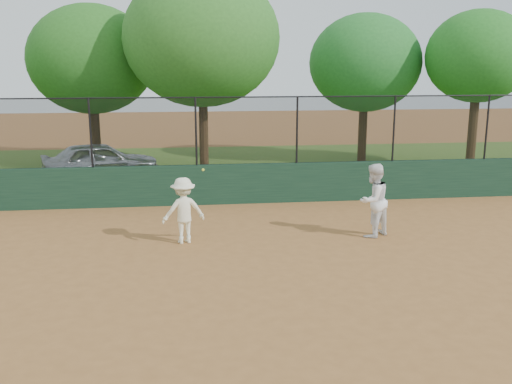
{
  "coord_description": "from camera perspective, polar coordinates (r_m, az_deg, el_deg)",
  "views": [
    {
      "loc": [
        -0.78,
        -10.69,
        4.14
      ],
      "look_at": [
        0.8,
        2.2,
        1.2
      ],
      "focal_mm": 40.0,
      "sensor_mm": 36.0,
      "label": 1
    }
  ],
  "objects": [
    {
      "name": "tree_3",
      "position": [
        24.69,
        10.88,
        12.54
      ],
      "size": [
        4.69,
        4.26,
        6.18
      ],
      "color": "#412B15",
      "rests_on": "ground"
    },
    {
      "name": "tree_2",
      "position": [
        22.06,
        -5.44,
        15.02
      ],
      "size": [
        5.88,
        5.34,
        7.58
      ],
      "color": "#482E19",
      "rests_on": "ground"
    },
    {
      "name": "ground",
      "position": [
        11.49,
        -2.65,
        -8.37
      ],
      "size": [
        80.0,
        80.0,
        0.0
      ],
      "primitive_type": "plane",
      "color": "#9D6432",
      "rests_on": "ground"
    },
    {
      "name": "parked_car",
      "position": [
        21.28,
        -15.27,
        2.99
      ],
      "size": [
        4.41,
        2.78,
        1.4
      ],
      "primitive_type": "imported",
      "rotation": [
        0.0,
        0.0,
        1.87
      ],
      "color": "#9DA2A6",
      "rests_on": "ground"
    },
    {
      "name": "grass_strip",
      "position": [
        23.08,
        -4.95,
        2.38
      ],
      "size": [
        36.0,
        12.0,
        0.01
      ],
      "primitive_type": "cube",
      "color": "#395A1C",
      "rests_on": "ground"
    },
    {
      "name": "tree_1",
      "position": [
        24.24,
        -16.14,
        12.61
      ],
      "size": [
        5.01,
        4.56,
        6.46
      ],
      "color": "#432C17",
      "rests_on": "ground"
    },
    {
      "name": "player_second",
      "position": [
        14.07,
        11.64,
        -0.83
      ],
      "size": [
        1.11,
        1.05,
        1.8
      ],
      "primitive_type": "imported",
      "rotation": [
        0.0,
        0.0,
        3.73
      ],
      "color": "white",
      "rests_on": "ground"
    },
    {
      "name": "tree_4",
      "position": [
        24.32,
        21.37,
        12.48
      ],
      "size": [
        4.14,
        3.76,
        6.19
      ],
      "color": "#49311A",
      "rests_on": "ground"
    },
    {
      "name": "fence_assembly",
      "position": [
        16.82,
        -4.41,
        6.21
      ],
      "size": [
        26.0,
        0.06,
        2.0
      ],
      "color": "black",
      "rests_on": "back_wall"
    },
    {
      "name": "back_wall",
      "position": [
        17.08,
        -4.22,
        0.76
      ],
      "size": [
        26.0,
        0.2,
        1.2
      ],
      "primitive_type": "cube",
      "color": "#1B3C27",
      "rests_on": "ground"
    },
    {
      "name": "player_main",
      "position": [
        13.42,
        -7.26,
        -1.85
      ],
      "size": [
        1.12,
        0.81,
        1.81
      ],
      "color": "white",
      "rests_on": "ground"
    }
  ]
}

